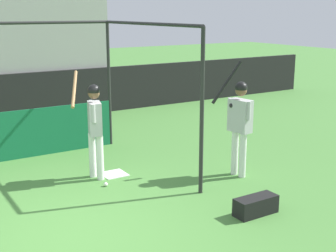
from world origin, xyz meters
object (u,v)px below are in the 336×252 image
at_px(player_batter, 94,123).
at_px(baseball, 106,184).
at_px(player_waiting, 239,119).
at_px(equipment_bag, 256,206).

relative_size(player_batter, baseball, 26.20).
xyz_separation_m(player_waiting, equipment_bag, (-0.90, -1.49, -0.95)).
distance_m(player_waiting, equipment_bag, 1.98).
distance_m(player_batter, player_waiting, 2.65).
bearing_deg(player_waiting, player_batter, 54.14).
relative_size(equipment_bag, baseball, 9.46).
bearing_deg(equipment_bag, player_waiting, 58.77).
relative_size(player_batter, player_waiting, 0.91).
height_order(player_waiting, equipment_bag, player_waiting).
height_order(player_waiting, baseball, player_waiting).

